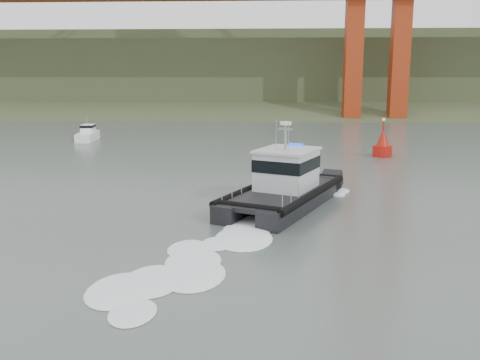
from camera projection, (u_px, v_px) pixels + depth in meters
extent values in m
plane|color=#48554F|center=(190.00, 273.00, 22.96)|extent=(400.00, 400.00, 0.00)
cube|color=#3E502D|center=(253.00, 113.00, 113.00)|extent=(500.00, 44.72, 16.25)
cube|color=#3E502D|center=(256.00, 82.00, 139.21)|extent=(500.00, 70.00, 18.00)
cube|color=#3E502D|center=(258.00, 63.00, 162.68)|extent=(500.00, 60.00, 16.00)
cube|color=black|center=(263.00, 197.00, 35.02)|extent=(5.94, 11.13, 1.26)
cube|color=black|center=(304.00, 202.00, 33.76)|extent=(5.94, 11.13, 1.26)
cube|color=black|center=(280.00, 193.00, 33.83)|extent=(7.90, 10.84, 0.26)
cube|color=silver|center=(287.00, 170.00, 34.48)|extent=(4.42, 4.74, 2.42)
cube|color=black|center=(287.00, 163.00, 34.40)|extent=(4.50, 4.82, 0.79)
cube|color=silver|center=(287.00, 150.00, 34.23)|extent=(4.70, 5.02, 0.17)
cylinder|color=gray|center=(285.00, 137.00, 33.78)|extent=(0.17, 0.17, 1.89)
cylinder|color=white|center=(286.00, 123.00, 33.60)|extent=(0.74, 0.74, 0.19)
cube|color=white|center=(88.00, 137.00, 67.33)|extent=(2.39, 5.77, 1.12)
cube|color=white|center=(88.00, 129.00, 67.61)|extent=(1.70, 2.38, 1.12)
cube|color=black|center=(88.00, 126.00, 67.53)|extent=(1.75, 2.43, 0.33)
cylinder|color=gray|center=(87.00, 121.00, 66.94)|extent=(0.07, 0.07, 1.12)
cylinder|color=#A7130B|center=(382.00, 152.00, 54.61)|extent=(2.00, 2.00, 1.33)
cone|color=#A7130B|center=(383.00, 139.00, 54.34)|extent=(1.55, 1.55, 2.00)
cylinder|color=#A7130B|center=(383.00, 126.00, 54.08)|extent=(0.18, 0.18, 1.11)
sphere|color=#E5D87F|center=(384.00, 120.00, 53.95)|extent=(0.33, 0.33, 0.33)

